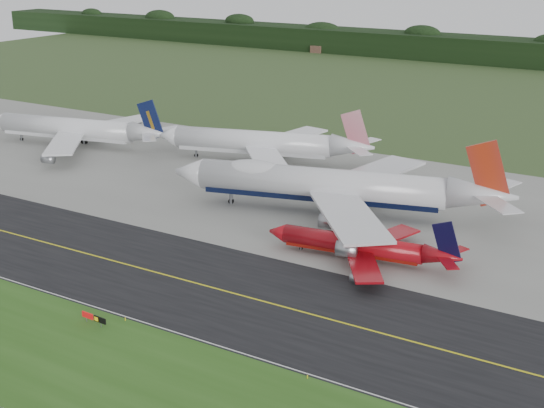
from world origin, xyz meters
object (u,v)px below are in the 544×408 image
(jet_ba_747, at_px, (332,185))
(jet_star_tail, at_px, (264,143))
(jet_red_737, at_px, (363,246))
(jet_navy_gold, at_px, (77,129))
(taxiway_sign, at_px, (94,318))

(jet_ba_747, relative_size, jet_star_tail, 1.26)
(jet_red_737, relative_size, jet_navy_gold, 0.63)
(jet_star_tail, bearing_deg, jet_ba_747, -38.88)
(jet_ba_747, height_order, jet_star_tail, jet_ba_747)
(jet_ba_747, bearing_deg, jet_red_737, -50.66)
(jet_ba_747, bearing_deg, jet_star_tail, 141.12)
(jet_red_737, relative_size, jet_star_tail, 0.63)
(jet_ba_747, bearing_deg, taxiway_sign, -97.35)
(jet_navy_gold, relative_size, taxiway_sign, 11.78)
(jet_navy_gold, bearing_deg, jet_red_737, -17.92)
(jet_red_737, bearing_deg, taxiway_sign, -119.22)
(jet_red_737, xyz_separation_m, jet_star_tail, (-49.71, 46.79, 2.44))
(jet_navy_gold, xyz_separation_m, jet_star_tail, (54.53, 13.08, 0.23))
(jet_red_737, height_order, jet_star_tail, jet_star_tail)
(jet_navy_gold, distance_m, taxiway_sign, 111.21)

